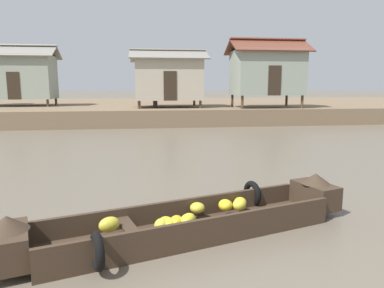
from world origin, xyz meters
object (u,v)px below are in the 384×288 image
Objects in this scene: banana_boat at (191,221)px; stilt_house_mid_right at (168,78)px; stilt_house_mid_left at (20,76)px; vendor_person at (155,93)px; stilt_house_right at (267,72)px.

stilt_house_mid_right is at bearing 86.96° from banana_boat.
stilt_house_mid_left reaches higher than vendor_person.
vendor_person is (9.18, -3.42, -1.13)m from stilt_house_mid_left.
stilt_house_right is 7.32m from vendor_person.
stilt_house_mid_left is at bearing 159.56° from vendor_person.
vendor_person is at bearing 175.86° from stilt_house_right.
stilt_house_mid_right is 1.00× the size of stilt_house_right.
stilt_house_right reaches higher than stilt_house_mid_left.
stilt_house_mid_right reaches higher than banana_boat.
banana_boat is 1.18× the size of stilt_house_right.
stilt_house_mid_left is (-9.11, 21.00, 2.83)m from banana_boat.
stilt_house_mid_left is at bearing 113.46° from banana_boat.
stilt_house_mid_right is 1.47m from vendor_person.
stilt_house_right is (16.36, -3.94, 0.24)m from stilt_house_mid_left.
stilt_house_mid_left is 1.04× the size of stilt_house_right.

